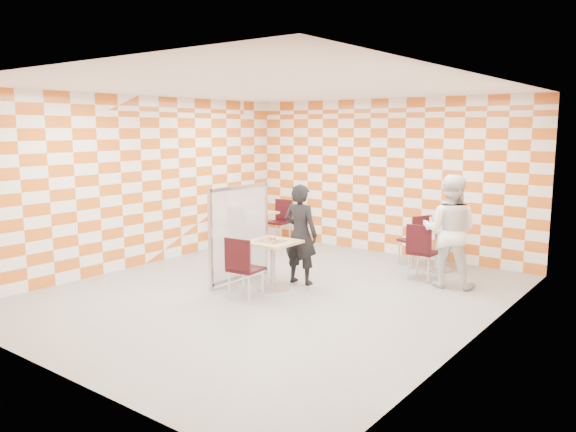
# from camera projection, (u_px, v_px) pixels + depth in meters

# --- Properties ---
(room_shell) EXTENTS (7.00, 7.00, 7.00)m
(room_shell) POSITION_uv_depth(u_px,v_px,m) (296.00, 190.00, 8.57)
(room_shell) COLOR #979892
(room_shell) RESTS_ON ground
(main_table) EXTENTS (0.70, 0.70, 0.75)m
(main_table) POSITION_uv_depth(u_px,v_px,m) (273.00, 256.00, 8.51)
(main_table) COLOR tan
(main_table) RESTS_ON ground
(second_table) EXTENTS (0.70, 0.70, 0.75)m
(second_table) POSITION_uv_depth(u_px,v_px,m) (437.00, 241.00, 9.65)
(second_table) COLOR tan
(second_table) RESTS_ON ground
(empty_table) EXTENTS (0.70, 0.70, 0.75)m
(empty_table) POSITION_uv_depth(u_px,v_px,m) (256.00, 224.00, 11.43)
(empty_table) COLOR tan
(empty_table) RESTS_ON ground
(chair_main_front) EXTENTS (0.46, 0.47, 0.92)m
(chair_main_front) POSITION_uv_depth(u_px,v_px,m) (242.00, 264.00, 7.89)
(chair_main_front) COLOR black
(chair_main_front) RESTS_ON ground
(chair_second_front) EXTENTS (0.42, 0.43, 0.92)m
(chair_second_front) POSITION_uv_depth(u_px,v_px,m) (421.00, 248.00, 8.97)
(chair_second_front) COLOR black
(chair_second_front) RESTS_ON ground
(chair_second_side) EXTENTS (0.56, 0.56, 0.92)m
(chair_second_side) POSITION_uv_depth(u_px,v_px,m) (417.00, 236.00, 9.92)
(chair_second_side) COLOR black
(chair_second_side) RESTS_ON ground
(chair_empty_near) EXTENTS (0.48, 0.49, 0.92)m
(chair_empty_near) POSITION_uv_depth(u_px,v_px,m) (239.00, 226.00, 10.91)
(chair_empty_near) COLOR black
(chair_empty_near) RESTS_ON ground
(chair_empty_far) EXTENTS (0.45, 0.46, 0.92)m
(chair_empty_far) POSITION_uv_depth(u_px,v_px,m) (281.00, 218.00, 11.99)
(chair_empty_far) COLOR black
(chair_empty_far) RESTS_ON ground
(partition) EXTENTS (0.08, 1.38, 1.55)m
(partition) POSITION_uv_depth(u_px,v_px,m) (240.00, 233.00, 8.90)
(partition) COLOR white
(partition) RESTS_ON ground
(man_dark) EXTENTS (0.61, 0.42, 1.58)m
(man_dark) POSITION_uv_depth(u_px,v_px,m) (300.00, 234.00, 8.79)
(man_dark) COLOR black
(man_dark) RESTS_ON ground
(man_white) EXTENTS (0.97, 0.83, 1.74)m
(man_white) POSITION_uv_depth(u_px,v_px,m) (450.00, 231.00, 8.62)
(man_white) COLOR white
(man_white) RESTS_ON ground
(pizza_on_foil) EXTENTS (0.40, 0.40, 0.04)m
(pizza_on_foil) POSITION_uv_depth(u_px,v_px,m) (272.00, 240.00, 8.46)
(pizza_on_foil) COLOR silver
(pizza_on_foil) RESTS_ON main_table
(sport_bottle) EXTENTS (0.06, 0.06, 0.20)m
(sport_bottle) POSITION_uv_depth(u_px,v_px,m) (431.00, 221.00, 9.73)
(sport_bottle) COLOR white
(sport_bottle) RESTS_ON second_table
(soda_bottle) EXTENTS (0.07, 0.07, 0.23)m
(soda_bottle) POSITION_uv_depth(u_px,v_px,m) (445.00, 222.00, 9.57)
(soda_bottle) COLOR black
(soda_bottle) RESTS_ON second_table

